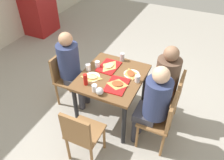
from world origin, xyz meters
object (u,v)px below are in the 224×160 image
object	(u,v)px
person_in_brown_jacket	(164,79)
soda_can	(122,57)
chair_left_end	(81,133)
paper_plate_center	(92,77)
tray_red_near	(117,85)
paper_plate_near_edge	(132,74)
chair_near_right	(171,95)
chair_far_side	(65,76)
person_far_side	(71,65)
tray_red_far	(109,67)
main_table	(112,82)
foil_bundle	(100,91)
pizza_slice_c	(91,77)
condiment_bottle	(86,80)
pizza_slice_a	(117,84)
plastic_cup_b	(137,79)
plastic_cup_a	(88,67)
chair_near_left	(162,119)
plastic_cup_d	(97,64)
plastic_cup_c	(95,88)
person_in_red	(154,102)
pizza_slice_d	(131,73)
pizza_slice_b	(109,66)

from	to	relation	value
person_in_brown_jacket	soda_can	xyz separation A→B (m)	(0.17, 0.69, 0.07)
chair_left_end	paper_plate_center	bearing A→B (deg)	17.98
tray_red_near	paper_plate_near_edge	bearing A→B (deg)	-15.17
chair_near_right	chair_far_side	size ratio (longest dim) A/B	1.00
person_far_side	tray_red_far	distance (m)	0.57
main_table	chair_far_side	size ratio (longest dim) A/B	1.12
chair_far_side	person_far_side	xyz separation A→B (m)	(-0.00, -0.14, 0.25)
main_table	foil_bundle	size ratio (longest dim) A/B	9.66
paper_plate_center	pizza_slice_c	distance (m)	0.03
condiment_bottle	pizza_slice_a	bearing A→B (deg)	-68.13
soda_can	condiment_bottle	world-z (taller)	condiment_bottle
paper_plate_center	plastic_cup_b	world-z (taller)	plastic_cup_b
chair_left_end	pizza_slice_a	xyz separation A→B (m)	(0.71, -0.15, 0.28)
chair_left_end	person_far_side	world-z (taller)	person_far_side
plastic_cup_a	soda_can	xyz separation A→B (m)	(0.43, -0.34, 0.01)
chair_near_left	foil_bundle	bearing A→B (deg)	102.11
plastic_cup_d	chair_near_left	bearing A→B (deg)	-107.30
chair_near_left	plastic_cup_c	xyz separation A→B (m)	(-0.14, 0.87, 0.31)
chair_near_right	plastic_cup_b	world-z (taller)	plastic_cup_b
chair_far_side	chair_left_end	bearing A→B (deg)	-136.96
person_in_red	foil_bundle	world-z (taller)	person_in_red
person_in_red	pizza_slice_c	distance (m)	0.90
plastic_cup_b	plastic_cup_c	distance (m)	0.59
tray_red_near	plastic_cup_b	distance (m)	0.29
pizza_slice_a	plastic_cup_c	distance (m)	0.31
plastic_cup_d	pizza_slice_d	bearing A→B (deg)	-85.51
pizza_slice_c	pizza_slice_d	bearing A→B (deg)	-56.33
plastic_cup_a	plastic_cup_b	distance (m)	0.73
paper_plate_near_edge	pizza_slice_b	xyz separation A→B (m)	(0.03, 0.35, 0.02)
pizza_slice_d	condiment_bottle	bearing A→B (deg)	134.51
chair_left_end	person_far_side	xyz separation A→B (m)	(0.87, 0.67, 0.25)
chair_near_left	tray_red_near	bearing A→B (deg)	83.74
person_far_side	foil_bundle	bearing A→B (deg)	-120.75
plastic_cup_c	condiment_bottle	xyz separation A→B (m)	(0.07, 0.17, 0.03)
tray_red_far	pizza_slice_a	xyz separation A→B (m)	(-0.33, -0.28, 0.02)
person_far_side	pizza_slice_c	size ratio (longest dim) A/B	4.97
pizza_slice_d	condiment_bottle	world-z (taller)	condiment_bottle
main_table	pizza_slice_a	xyz separation A→B (m)	(-0.16, -0.15, 0.14)
person_far_side	pizza_slice_b	distance (m)	0.58
person_far_side	pizza_slice_a	size ratio (longest dim) A/B	5.16
chair_far_side	paper_plate_near_edge	bearing A→B (deg)	-82.09
person_in_brown_jacket	plastic_cup_d	world-z (taller)	person_in_brown_jacket
chair_far_side	person_in_brown_jacket	size ratio (longest dim) A/B	0.68
chair_near_left	plastic_cup_c	bearing A→B (deg)	99.42
pizza_slice_c	plastic_cup_a	xyz separation A→B (m)	(0.14, 0.13, 0.03)
main_table	person_far_side	xyz separation A→B (m)	(-0.00, 0.67, 0.10)
person_in_red	paper_plate_center	xyz separation A→B (m)	(0.10, 0.90, 0.02)
plastic_cup_a	person_far_side	bearing A→B (deg)	85.50
person_in_red	person_in_brown_jacket	bearing A→B (deg)	0.00
person_in_red	plastic_cup_b	world-z (taller)	person_in_red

